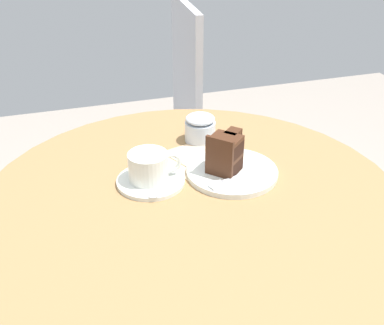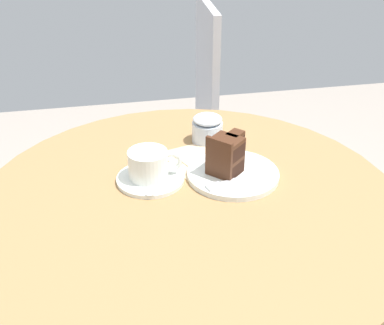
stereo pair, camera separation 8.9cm
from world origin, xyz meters
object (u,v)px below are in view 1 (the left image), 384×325
cake_slice (226,153)px  cafe_chair (163,117)px  coffee_cup (149,166)px  fork (229,180)px  napkin (207,158)px  cake_plate (232,172)px  sugar_pot (200,128)px  saucer (151,181)px  teaspoon (161,189)px

cake_slice → cafe_chair: size_ratio=0.10×
coffee_cup → fork: coffee_cup is taller
cake_slice → napkin: size_ratio=0.42×
cake_plate → cake_slice: 0.05m
fork → sugar_pot: bearing=-107.2°
saucer → cake_slice: cake_slice is taller
cafe_chair → saucer: bearing=-12.2°
cake_slice → napkin: bearing=100.8°
coffee_cup → cake_plate: (0.18, -0.02, -0.03)m
coffee_cup → saucer: bearing=-61.3°
teaspoon → napkin: (0.14, 0.11, -0.01)m
teaspoon → sugar_pot: 0.25m
saucer → sugar_pot: size_ratio=1.94×
coffee_cup → cake_plate: bearing=-6.6°
sugar_pot → fork: bearing=-91.2°
fork → saucer: bearing=-36.9°
sugar_pot → cake_plate: bearing=-84.2°
teaspoon → fork: (0.14, -0.01, 0.00)m
saucer → sugar_pot: bearing=44.0°
coffee_cup → cafe_chair: size_ratio=0.12×
teaspoon → napkin: bearing=179.2°
cafe_chair → coffee_cup: bearing=-12.4°
fork → napkin: bearing=-102.6°
napkin → cafe_chair: bearing=86.1°
coffee_cup → cake_plate: coffee_cup is taller
napkin → teaspoon: bearing=-140.6°
coffee_cup → teaspoon: (0.01, -0.05, -0.03)m
coffee_cup → napkin: coffee_cup is taller
coffee_cup → napkin: 0.17m
coffee_cup → cake_plate: size_ratio=0.57×
cake_slice → sugar_pot: cake_slice is taller
saucer → cafe_chair: 0.71m
cafe_chair → cake_slice: bearing=1.5°
cake_plate → napkin: 0.09m
saucer → cake_plate: bearing=-5.8°
coffee_cup → cafe_chair: (0.19, 0.66, -0.20)m
coffee_cup → cafe_chair: 0.72m
coffee_cup → napkin: (0.15, 0.06, -0.04)m
coffee_cup → fork: 0.17m
cake_slice → fork: cake_slice is taller
napkin → cake_slice: bearing=-79.2°
saucer → fork: fork is taller
saucer → cake_slice: 0.17m
teaspoon → cake_slice: (0.15, 0.03, 0.04)m
teaspoon → cake_plate: size_ratio=0.41×
cake_plate → fork: 0.05m
saucer → coffee_cup: size_ratio=1.27×
cake_slice → sugar_pot: 0.17m
sugar_pot → cafe_chair: bearing=86.7°
coffee_cup → cake_slice: cake_slice is taller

